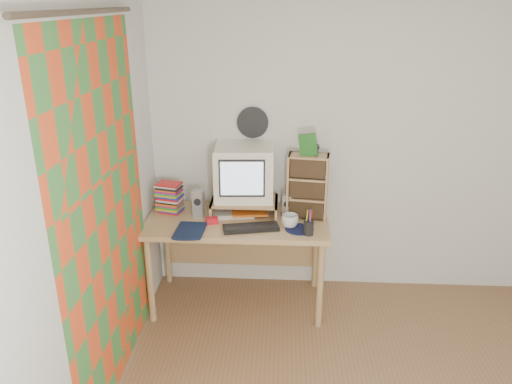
# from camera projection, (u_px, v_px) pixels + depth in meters

# --- Properties ---
(back_wall) EXTENTS (3.50, 0.00, 3.50)m
(back_wall) POSITION_uv_depth(u_px,v_px,m) (369.00, 146.00, 3.97)
(back_wall) COLOR silver
(back_wall) RESTS_ON floor
(left_wall) EXTENTS (0.00, 3.50, 3.50)m
(left_wall) POSITION_uv_depth(u_px,v_px,m) (63.00, 238.00, 2.43)
(left_wall) COLOR silver
(left_wall) RESTS_ON floor
(curtain) EXTENTS (0.00, 2.20, 2.20)m
(curtain) POSITION_uv_depth(u_px,v_px,m) (106.00, 217.00, 2.91)
(curtain) COLOR #E04A1F
(curtain) RESTS_ON left_wall
(wall_disc) EXTENTS (0.25, 0.02, 0.25)m
(wall_disc) POSITION_uv_depth(u_px,v_px,m) (253.00, 123.00, 3.94)
(wall_disc) COLOR black
(wall_disc) RESTS_ON back_wall
(desk) EXTENTS (1.40, 0.70, 0.75)m
(desk) POSITION_uv_depth(u_px,v_px,m) (238.00, 231.00, 3.97)
(desk) COLOR tan
(desk) RESTS_ON floor
(monitor_riser) EXTENTS (0.52, 0.30, 0.12)m
(monitor_riser) POSITION_uv_depth(u_px,v_px,m) (244.00, 203.00, 3.92)
(monitor_riser) COLOR tan
(monitor_riser) RESTS_ON desk
(crt_monitor) EXTENTS (0.47, 0.47, 0.42)m
(crt_monitor) POSITION_uv_depth(u_px,v_px,m) (244.00, 173.00, 3.88)
(crt_monitor) COLOR white
(crt_monitor) RESTS_ON monitor_riser
(speaker_left) EXTENTS (0.09, 0.09, 0.22)m
(speaker_left) POSITION_uv_depth(u_px,v_px,m) (198.00, 204.00, 3.86)
(speaker_left) COLOR #A0A0A4
(speaker_left) RESTS_ON desk
(speaker_right) EXTENTS (0.07, 0.07, 0.19)m
(speaker_right) POSITION_uv_depth(u_px,v_px,m) (287.00, 206.00, 3.87)
(speaker_right) COLOR #A0A0A4
(speaker_right) RESTS_ON desk
(keyboard) EXTENTS (0.43, 0.22, 0.03)m
(keyboard) POSITION_uv_depth(u_px,v_px,m) (251.00, 228.00, 3.68)
(keyboard) COLOR black
(keyboard) RESTS_ON desk
(dvd_stack) EXTENTS (0.21, 0.17, 0.26)m
(dvd_stack) POSITION_uv_depth(u_px,v_px,m) (169.00, 197.00, 3.95)
(dvd_stack) COLOR brown
(dvd_stack) RESTS_ON desk
(cd_rack) EXTENTS (0.32, 0.20, 0.51)m
(cd_rack) POSITION_uv_depth(u_px,v_px,m) (308.00, 187.00, 3.81)
(cd_rack) COLOR tan
(cd_rack) RESTS_ON desk
(mug) EXTENTS (0.13, 0.13, 0.10)m
(mug) POSITION_uv_depth(u_px,v_px,m) (290.00, 221.00, 3.70)
(mug) COLOR silver
(mug) RESTS_ON desk
(diary) EXTENTS (0.26, 0.20, 0.05)m
(diary) POSITION_uv_depth(u_px,v_px,m) (176.00, 229.00, 3.64)
(diary) COLOR #0F1A39
(diary) RESTS_ON desk
(mousepad) EXTENTS (0.22, 0.22, 0.00)m
(mousepad) POSITION_uv_depth(u_px,v_px,m) (299.00, 229.00, 3.68)
(mousepad) COLOR black
(mousepad) RESTS_ON desk
(pen_cup) EXTENTS (0.09, 0.09, 0.15)m
(pen_cup) POSITION_uv_depth(u_px,v_px,m) (308.00, 225.00, 3.58)
(pen_cup) COLOR black
(pen_cup) RESTS_ON desk
(papers) EXTENTS (0.34, 0.27, 0.04)m
(papers) POSITION_uv_depth(u_px,v_px,m) (240.00, 211.00, 3.95)
(papers) COLOR beige
(papers) RESTS_ON desk
(red_box) EXTENTS (0.10, 0.08, 0.04)m
(red_box) POSITION_uv_depth(u_px,v_px,m) (212.00, 221.00, 3.78)
(red_box) COLOR red
(red_box) RESTS_ON desk
(game_box) EXTENTS (0.13, 0.04, 0.17)m
(game_box) POSITION_uv_depth(u_px,v_px,m) (308.00, 145.00, 3.67)
(game_box) COLOR #1B5C1A
(game_box) RESTS_ON cd_rack
(webcam) EXTENTS (0.06, 0.06, 0.09)m
(webcam) POSITION_uv_depth(u_px,v_px,m) (316.00, 150.00, 3.69)
(webcam) COLOR black
(webcam) RESTS_ON cd_rack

